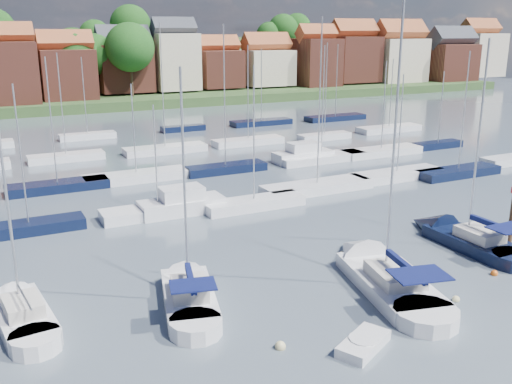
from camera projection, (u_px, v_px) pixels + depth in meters
ground at (169, 159)px, 66.62m from camera, size 260.00×260.00×0.00m
sailboat_left at (187, 290)px, 32.35m from camera, size 5.11×10.56×13.95m
sailboat_centre at (376, 272)px, 34.81m from camera, size 6.25×13.43×17.58m
sailboat_navy at (459, 238)px, 40.56m from camera, size 2.97×11.04×15.31m
sailboat_far at (19, 311)px, 30.06m from camera, size 3.48×9.58×12.51m
tender at (363, 344)px, 27.03m from camera, size 3.42×2.71×0.67m
timber_piling at (510, 230)px, 39.30m from camera, size 0.40×0.40×6.64m
buoy_c at (280, 348)px, 27.14m from camera, size 0.53×0.53×0.53m
buoy_d at (456, 301)px, 31.87m from camera, size 0.42×0.42×0.42m
buoy_e at (343, 255)px, 38.32m from camera, size 0.43×0.43×0.43m
buoy_g at (494, 275)px, 35.25m from camera, size 0.44×0.44×0.44m
marina_field at (199, 162)px, 63.14m from camera, size 79.62×41.41×15.93m
far_shore_town at (64, 70)px, 146.18m from camera, size 212.46×90.00×22.27m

